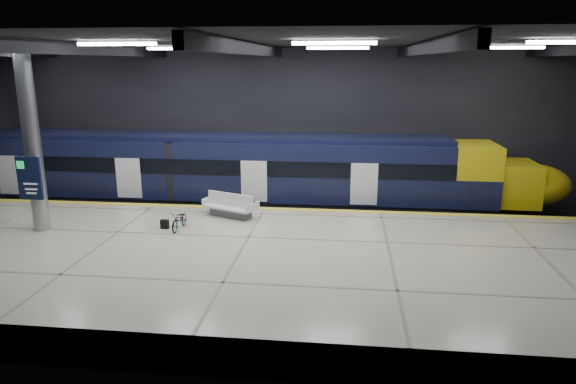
# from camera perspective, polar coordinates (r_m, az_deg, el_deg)

# --- Properties ---
(ground) EXTENTS (30.00, 30.00, 0.00)m
(ground) POSITION_cam_1_polar(r_m,az_deg,el_deg) (20.19, -3.82, -7.02)
(ground) COLOR black
(ground) RESTS_ON ground
(room_shell) EXTENTS (30.10, 16.10, 8.05)m
(room_shell) POSITION_cam_1_polar(r_m,az_deg,el_deg) (18.88, -4.11, 9.37)
(room_shell) COLOR black
(room_shell) RESTS_ON ground
(platform) EXTENTS (30.00, 11.00, 1.10)m
(platform) POSITION_cam_1_polar(r_m,az_deg,el_deg) (17.71, -5.29, -8.27)
(platform) COLOR beige
(platform) RESTS_ON ground
(safety_strip) EXTENTS (30.00, 0.40, 0.01)m
(safety_strip) POSITION_cam_1_polar(r_m,az_deg,el_deg) (22.40, -2.62, -1.84)
(safety_strip) COLOR yellow
(safety_strip) RESTS_ON platform
(rails) EXTENTS (30.00, 1.52, 0.16)m
(rails) POSITION_cam_1_polar(r_m,az_deg,el_deg) (25.30, -1.62, -2.36)
(rails) COLOR gray
(rails) RESTS_ON ground
(train) EXTENTS (29.40, 2.84, 3.79)m
(train) POSITION_cam_1_polar(r_m,az_deg,el_deg) (25.13, -5.94, 2.12)
(train) COLOR black
(train) RESTS_ON ground
(bench) EXTENTS (2.44, 1.74, 1.00)m
(bench) POSITION_cam_1_polar(r_m,az_deg,el_deg) (21.29, -6.40, -1.82)
(bench) COLOR #595B60
(bench) RESTS_ON platform
(bicycle) EXTENTS (0.57, 1.43, 0.74)m
(bicycle) POSITION_cam_1_polar(r_m,az_deg,el_deg) (20.02, -11.95, -3.05)
(bicycle) COLOR #99999E
(bicycle) RESTS_ON platform
(pannier_bag) EXTENTS (0.32, 0.22, 0.35)m
(pannier_bag) POSITION_cam_1_polar(r_m,az_deg,el_deg) (20.27, -13.54, -3.49)
(pannier_bag) COLOR black
(pannier_bag) RESTS_ON platform
(info_column) EXTENTS (0.90, 0.78, 6.90)m
(info_column) POSITION_cam_1_polar(r_m,az_deg,el_deg) (21.07, -26.59, 4.97)
(info_column) COLOR #9EA0A5
(info_column) RESTS_ON platform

